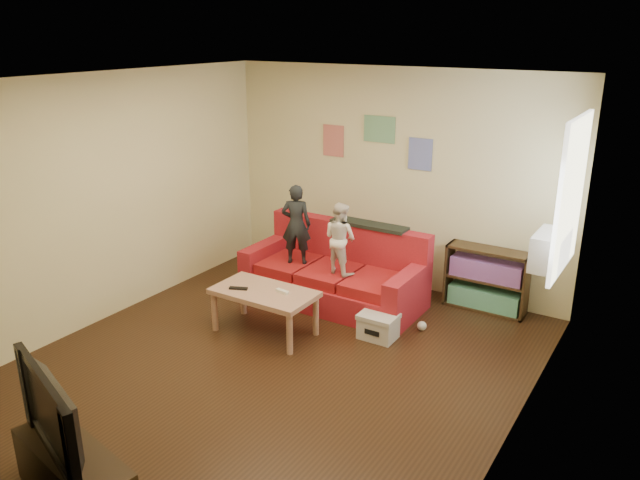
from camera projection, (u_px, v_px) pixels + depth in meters
The scene contains 17 objects.
room_shell at pixel (274, 233), 5.68m from camera, with size 4.52×5.02×2.72m.
sofa at pixel (336, 276), 7.45m from camera, with size 2.12×0.97×0.93m.
child_a at pixel (296, 224), 7.34m from camera, with size 0.35×0.23×0.96m, color black.
child_b at pixel (340, 238), 7.06m from camera, with size 0.40×0.32×0.83m, color silver.
coffee_table at pixel (264, 296), 6.61m from camera, with size 1.09×0.60×0.49m.
remote at pixel (238, 288), 6.61m from camera, with size 0.20×0.05×0.02m, color black.
game_controller at pixel (282, 291), 6.52m from camera, with size 0.15×0.04×0.03m, color silver.
bookshelf at pixel (486, 283), 7.19m from camera, with size 0.93×0.28×0.75m.
window at pixel (570, 196), 5.80m from camera, with size 0.04×1.08×1.48m, color white.
ac_unit at pixel (550, 250), 6.04m from camera, with size 0.28×0.55×0.35m, color #B7B2A3.
artwork_left at pixel (333, 141), 7.97m from camera, with size 0.30×0.01×0.40m, color #D87266.
artwork_center at pixel (379, 129), 7.58m from camera, with size 0.42×0.01×0.32m, color #72B27F.
artwork_right at pixel (420, 154), 7.38m from camera, with size 0.30×0.01×0.38m, color #727FCC.
file_box at pixel (378, 326), 6.58m from camera, with size 0.40×0.30×0.27m.
tv_stand at pixel (75, 476), 4.29m from camera, with size 1.09×0.36×0.41m, color black.
television at pixel (65, 411), 4.12m from camera, with size 1.10×0.14×0.63m, color black.
tissue at pixel (422, 326), 6.77m from camera, with size 0.10×0.10×0.10m, color silver.
Camera 1 is at (3.21, -4.35, 3.13)m, focal length 35.00 mm.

